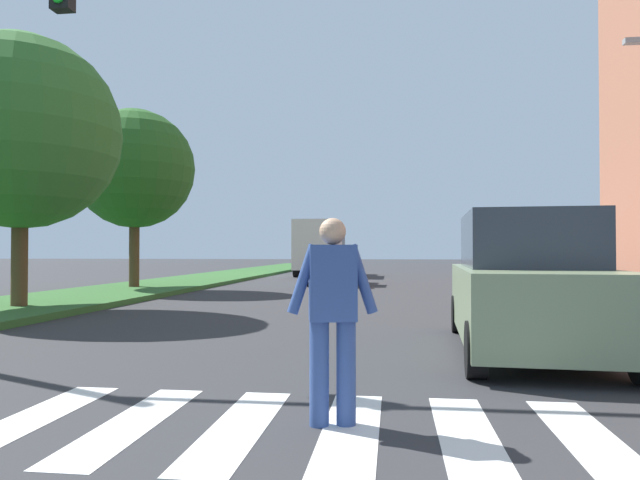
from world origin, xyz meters
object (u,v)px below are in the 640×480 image
(tree_mid, at_px, (21,132))
(truck_box_delivery, at_px, (320,247))
(suv_crossing, at_px, (528,285))
(sedan_midblock, at_px, (336,267))
(traffic_light_gantry, at_px, (61,34))
(tree_far, at_px, (135,169))
(pedestrian_performer, at_px, (333,310))

(tree_mid, relative_size, truck_box_delivery, 1.02)
(suv_crossing, xyz_separation_m, sedan_midblock, (-4.27, 15.57, -0.17))
(tree_mid, distance_m, sedan_midblock, 13.63)
(traffic_light_gantry, bearing_deg, tree_mid, 128.96)
(tree_far, height_order, pedestrian_performer, tree_far)
(traffic_light_gantry, xyz_separation_m, suv_crossing, (6.37, 1.17, -3.45))
(suv_crossing, bearing_deg, truck_box_delivery, 103.97)
(tree_mid, bearing_deg, suv_crossing, -20.61)
(pedestrian_performer, relative_size, sedan_midblock, 0.39)
(tree_mid, height_order, traffic_light_gantry, tree_mid)
(tree_mid, xyz_separation_m, tree_far, (-0.54, 7.14, 0.15))
(tree_mid, height_order, sedan_midblock, tree_mid)
(suv_crossing, distance_m, truck_box_delivery, 24.97)
(suv_crossing, xyz_separation_m, truck_box_delivery, (-6.03, 24.22, 0.70))
(tree_mid, distance_m, pedestrian_performer, 11.69)
(pedestrian_performer, relative_size, suv_crossing, 0.36)
(tree_mid, relative_size, traffic_light_gantry, 0.68)
(suv_crossing, bearing_deg, traffic_light_gantry, -169.59)
(sedan_midblock, bearing_deg, suv_crossing, -74.68)
(tree_mid, distance_m, traffic_light_gantry, 6.59)
(sedan_midblock, bearing_deg, tree_far, -146.58)
(traffic_light_gantry, xyz_separation_m, truck_box_delivery, (0.34, 25.40, -2.74))
(traffic_light_gantry, relative_size, pedestrian_performer, 5.51)
(tree_far, xyz_separation_m, sedan_midblock, (6.79, 4.48, -3.59))
(traffic_light_gantry, distance_m, pedestrian_performer, 5.88)
(pedestrian_performer, height_order, truck_box_delivery, truck_box_delivery)
(tree_far, distance_m, pedestrian_performer, 17.55)
(sedan_midblock, bearing_deg, traffic_light_gantry, -97.16)
(suv_crossing, bearing_deg, tree_far, 134.91)
(tree_mid, distance_m, suv_crossing, 11.70)
(suv_crossing, bearing_deg, sedan_midblock, 105.32)
(tree_mid, distance_m, truck_box_delivery, 20.92)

